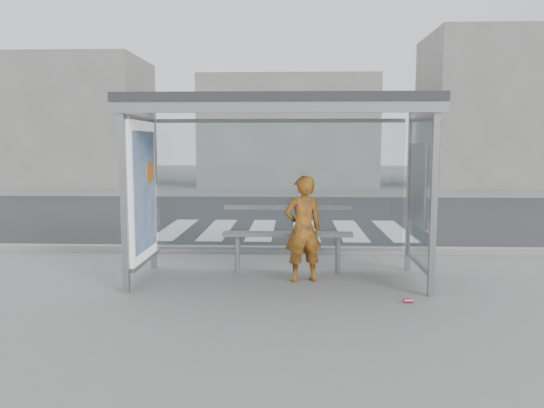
{
  "coord_description": "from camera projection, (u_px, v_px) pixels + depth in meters",
  "views": [
    {
      "loc": [
        0.2,
        -7.48,
        1.98
      ],
      "look_at": [
        -0.1,
        0.2,
        1.1
      ],
      "focal_mm": 35.0,
      "sensor_mm": 36.0,
      "label": 1
    }
  ],
  "objects": [
    {
      "name": "building_center",
      "position": [
        288.0,
        132.0,
        25.25
      ],
      "size": [
        8.0,
        5.0,
        5.0
      ],
      "primitive_type": "cube",
      "color": "slate",
      "rests_on": "ground"
    },
    {
      "name": "curb",
      "position": [
        281.0,
        250.0,
        9.59
      ],
      "size": [
        30.0,
        0.18,
        0.12
      ],
      "primitive_type": "cube",
      "color": "gray",
      "rests_on": "ground"
    },
    {
      "name": "ground",
      "position": [
        278.0,
        281.0,
        7.66
      ],
      "size": [
        80.0,
        80.0,
        0.0
      ],
      "primitive_type": "plane",
      "color": "slate",
      "rests_on": "ground"
    },
    {
      "name": "building_left",
      "position": [
        82.0,
        122.0,
        25.57
      ],
      "size": [
        6.0,
        5.0,
        6.0
      ],
      "primitive_type": "cube",
      "color": "slate",
      "rests_on": "ground"
    },
    {
      "name": "crosswalk",
      "position": [
        284.0,
        230.0,
        12.13
      ],
      "size": [
        5.55,
        3.0,
        0.0
      ],
      "color": "silver",
      "rests_on": "ground"
    },
    {
      "name": "bench",
      "position": [
        287.0,
        234.0,
        8.08
      ],
      "size": [
        1.98,
        0.33,
        1.02
      ],
      "color": "gray",
      "rests_on": "ground"
    },
    {
      "name": "building_right",
      "position": [
        481.0,
        111.0,
        24.79
      ],
      "size": [
        5.0,
        5.0,
        7.0
      ],
      "primitive_type": "cube",
      "color": "slate",
      "rests_on": "ground"
    },
    {
      "name": "road",
      "position": [
        285.0,
        215.0,
        14.61
      ],
      "size": [
        30.0,
        10.0,
        0.01
      ],
      "primitive_type": "cube",
      "color": "#2C2C2F",
      "rests_on": "ground"
    },
    {
      "name": "person",
      "position": [
        303.0,
        229.0,
        7.56
      ],
      "size": [
        0.64,
        0.52,
        1.53
      ],
      "primitive_type": "imported",
      "rotation": [
        0.0,
        0.0,
        3.45
      ],
      "color": "orange",
      "rests_on": "ground"
    },
    {
      "name": "bus_shelter",
      "position": [
        253.0,
        143.0,
        7.51
      ],
      "size": [
        4.25,
        1.65,
        2.62
      ],
      "color": "gray",
      "rests_on": "ground"
    },
    {
      "name": "soda_can",
      "position": [
        408.0,
        301.0,
        6.59
      ],
      "size": [
        0.12,
        0.08,
        0.06
      ],
      "primitive_type": "cylinder",
      "rotation": [
        0.0,
        1.57,
        0.15
      ],
      "color": "#D73F5F",
      "rests_on": "ground"
    }
  ]
}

